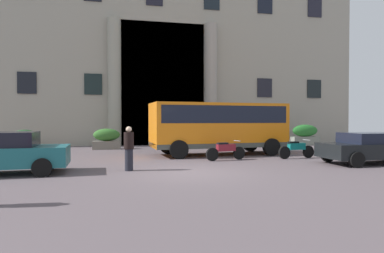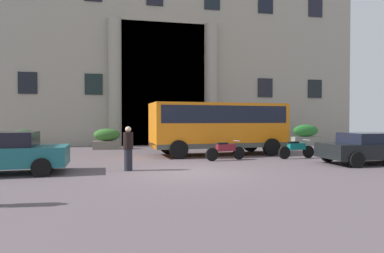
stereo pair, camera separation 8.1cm
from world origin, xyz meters
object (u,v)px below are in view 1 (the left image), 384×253
Objects in this scene: hedge_planter_entrance_right at (107,139)px; hedge_planter_east at (305,135)px; motorcycle_near_kerb at (296,149)px; orange_minibus at (218,124)px; hedge_planter_west at (25,140)px; parked_coupe_end at (372,147)px; motorcycle_far_end at (225,150)px; bus_stop_sign at (281,124)px; pedestrian_woman_dark_dress at (129,149)px; hedge_planter_far_east at (197,137)px.

hedge_planter_entrance_right is 0.84× the size of hedge_planter_east.
hedge_planter_east is at bearing 49.57° from motorcycle_near_kerb.
orange_minibus is 3.69× the size of motorcycle_near_kerb.
hedge_planter_east reaches higher than hedge_planter_entrance_right.
hedge_planter_entrance_right is at bearing -1.16° from hedge_planter_west.
parked_coupe_end is 6.21m from motorcycle_far_end.
bus_stop_sign reaches higher than hedge_planter_east.
hedge_planter_entrance_right reaches higher than motorcycle_near_kerb.
bus_stop_sign is at bearing -17.22° from hedge_planter_entrance_right.
bus_stop_sign is 11.02m from pedestrian_woman_dark_dress.
pedestrian_woman_dark_dress is (-4.78, -4.61, -0.82)m from orange_minibus.
orange_minibus is 3.52× the size of hedge_planter_east.
hedge_planter_east is (8.07, 5.01, -0.90)m from orange_minibus.
motorcycle_far_end is at bearing 157.61° from parked_coupe_end.
hedge_planter_far_east is 7.03m from motorcycle_far_end.
motorcycle_far_end and motorcycle_near_kerb have the same top height.
hedge_planter_far_east reaches higher than motorcycle_far_end.
pedestrian_woman_dark_dress reaches higher than motorcycle_far_end.
hedge_planter_east is at bearing 1.28° from hedge_planter_entrance_right.
hedge_planter_entrance_right is at bearing 135.36° from motorcycle_near_kerb.
hedge_planter_west is at bearing 167.72° from bus_stop_sign.
hedge_planter_west is at bearing -179.35° from hedge_planter_east.
parked_coupe_end is at bearing -60.07° from hedge_planter_far_east.
pedestrian_woman_dark_dress is (6.02, -9.40, 0.20)m from hedge_planter_west.
hedge_planter_entrance_right is at bearing 162.78° from bus_stop_sign.
hedge_planter_east is at bearing -124.47° from pedestrian_woman_dark_dress.
bus_stop_sign is 1.63× the size of pedestrian_woman_dark_dress.
pedestrian_woman_dark_dress is at bearing 179.71° from parked_coupe_end.
hedge_planter_entrance_right is 9.38m from pedestrian_woman_dark_dress.
parked_coupe_end is (11.29, -9.48, 0.06)m from hedge_planter_entrance_right.
parked_coupe_end is 2.61× the size of pedestrian_woman_dark_dress.
motorcycle_near_kerb is (9.13, -7.08, -0.17)m from hedge_planter_entrance_right.
bus_stop_sign is 1.29× the size of hedge_planter_east.
hedge_planter_east is 16.05m from pedestrian_woman_dark_dress.
hedge_planter_far_east reaches higher than hedge_planter_east.
motorcycle_far_end is (-4.75, -3.85, -1.18)m from bus_stop_sign.
hedge_planter_east is at bearing 0.65° from hedge_planter_west.
pedestrian_woman_dark_dress reaches higher than hedge_planter_entrance_right.
hedge_planter_far_east is 0.98× the size of pedestrian_woman_dark_dress.
hedge_planter_east is 8.20m from hedge_planter_far_east.
hedge_planter_entrance_right is 1.08× the size of hedge_planter_far_east.
bus_stop_sign is 1.32× the size of motorcycle_far_end.
motorcycle_far_end is (5.58, -7.05, -0.17)m from hedge_planter_entrance_right.
parked_coupe_end reaches higher than hedge_planter_west.
hedge_planter_east is at bearing 2.36° from hedge_planter_far_east.
hedge_planter_east is (3.71, 3.51, -0.91)m from bus_stop_sign.
parked_coupe_end is 3.24m from motorcycle_near_kerb.
motorcycle_far_end is at bearing -34.45° from hedge_planter_west.
parked_coupe_end reaches higher than motorcycle_near_kerb.
pedestrian_woman_dark_dress is at bearing -116.66° from hedge_planter_far_east.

